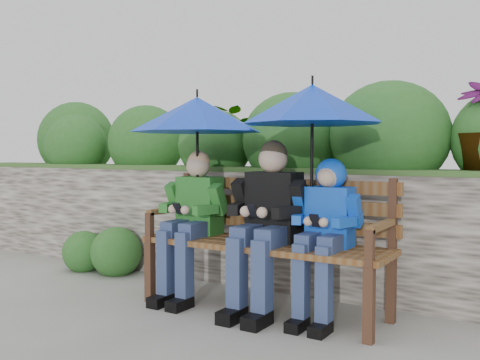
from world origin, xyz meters
The scene contains 8 objects.
ground centered at (0.00, 0.00, 0.00)m, with size 60.00×60.00×0.00m, color slate.
garden_backdrop centered at (0.02, 1.58, 0.65)m, with size 8.00×2.86×1.84m.
park_bench centered at (0.24, 0.12, 0.56)m, with size 1.86×0.55×0.98m.
boy_left centered at (-0.40, 0.03, 0.66)m, with size 0.51×0.59×1.17m.
boy_middle centered at (0.28, 0.02, 0.69)m, with size 0.56×0.65×1.25m.
boy_right centered at (0.71, 0.04, 0.68)m, with size 0.46×0.56×1.12m.
umbrella_left centered at (-0.37, 0.06, 1.45)m, with size 1.04×1.04×0.92m.
umbrella_right centered at (0.60, 0.07, 1.49)m, with size 0.98×0.98×0.94m.
Camera 1 is at (2.12, -3.32, 1.16)m, focal length 40.00 mm.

